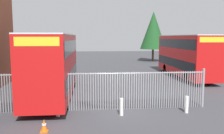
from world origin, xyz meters
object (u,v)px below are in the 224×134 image
object	(u,v)px
bollard_near_right	(187,104)
traffic_cone_by_gate	(44,126)
bollard_near_left	(58,108)
double_decker_bus_behind_fence_left	(185,54)
bollard_center_front	(121,107)
double_decker_bus_near_gate	(54,63)

from	to	relation	value
bollard_near_right	traffic_cone_by_gate	xyz separation A→B (m)	(-7.42, -2.03, -0.19)
bollard_near_left	traffic_cone_by_gate	size ratio (longest dim) A/B	1.61
double_decker_bus_behind_fence_left	traffic_cone_by_gate	bearing A→B (deg)	-131.28
double_decker_bus_behind_fence_left	bollard_center_front	xyz separation A→B (m)	(-8.33, -11.83, -1.95)
double_decker_bus_behind_fence_left	traffic_cone_by_gate	world-z (taller)	double_decker_bus_behind_fence_left
double_decker_bus_behind_fence_left	bollard_center_front	bearing A→B (deg)	-125.14
bollard_center_front	traffic_cone_by_gate	world-z (taller)	bollard_center_front
bollard_near_left	bollard_center_front	distance (m)	3.39
double_decker_bus_near_gate	traffic_cone_by_gate	size ratio (longest dim) A/B	18.32
bollard_center_front	bollard_near_right	world-z (taller)	same
bollard_near_left	bollard_near_right	xyz separation A→B (m)	(7.08, -0.03, 0.00)
double_decker_bus_behind_fence_left	bollard_near_left	size ratio (longest dim) A/B	11.38
double_decker_bus_near_gate	traffic_cone_by_gate	bearing A→B (deg)	-86.21
bollard_near_right	traffic_cone_by_gate	world-z (taller)	bollard_near_right
double_decker_bus_near_gate	bollard_center_front	xyz separation A→B (m)	(4.18, -4.72, -1.95)
double_decker_bus_near_gate	double_decker_bus_behind_fence_left	bearing A→B (deg)	29.62
bollard_near_left	bollard_near_right	distance (m)	7.08
bollard_near_left	bollard_near_right	bearing A→B (deg)	-0.21
double_decker_bus_behind_fence_left	bollard_near_left	distance (m)	16.66
double_decker_bus_near_gate	bollard_near_left	size ratio (longest dim) A/B	11.38
bollard_center_front	traffic_cone_by_gate	xyz separation A→B (m)	(-3.74, -1.91, -0.19)
double_decker_bus_near_gate	bollard_center_front	size ratio (longest dim) A/B	11.38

